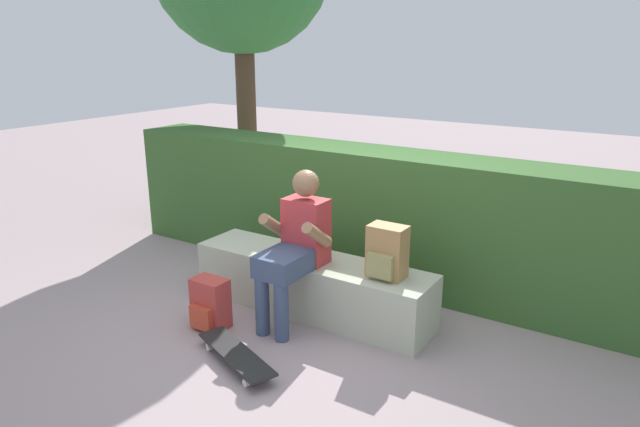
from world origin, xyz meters
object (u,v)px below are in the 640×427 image
object	(u,v)px
backpack_on_bench	(387,253)
backpack_on_ground	(210,304)
skateboard_near_person	(236,354)
person_skater	(295,243)
bench_main	(312,285)

from	to	relation	value
backpack_on_bench	backpack_on_ground	size ratio (longest dim) A/B	1.00
skateboard_near_person	backpack_on_ground	bearing A→B (deg)	149.74
person_skater	skateboard_near_person	bearing A→B (deg)	-88.26
skateboard_near_person	backpack_on_ground	xyz separation A→B (m)	(-0.53, 0.31, 0.12)
person_skater	skateboard_near_person	distance (m)	0.96
backpack_on_bench	backpack_on_ground	distance (m)	1.43
bench_main	skateboard_near_person	size ratio (longest dim) A/B	2.53
person_skater	skateboard_near_person	world-z (taller)	person_skater
backpack_on_bench	backpack_on_ground	bearing A→B (deg)	-150.84
backpack_on_ground	bench_main	bearing A→B (deg)	52.88
bench_main	person_skater	world-z (taller)	person_skater
bench_main	skateboard_near_person	xyz separation A→B (m)	(0.02, -0.98, -0.16)
backpack_on_bench	backpack_on_ground	xyz separation A→B (m)	(-1.19, -0.66, -0.46)
backpack_on_bench	bench_main	bearing A→B (deg)	179.20
backpack_on_ground	backpack_on_bench	bearing A→B (deg)	29.16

